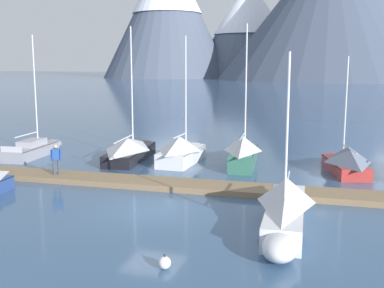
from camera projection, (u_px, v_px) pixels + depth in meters
ground_plane at (153, 210)px, 20.92m from camera, size 700.00×700.00×0.00m
mountain_west_summit at (167, 8)px, 224.47m from camera, size 61.30×61.30×61.66m
mountain_central_massif at (249, 24)px, 230.57m from camera, size 56.81×56.81×48.14m
mountain_shoulder_ridge at (330, 5)px, 192.62m from camera, size 90.64×90.64×58.08m
dock at (181, 185)px, 24.67m from camera, size 28.01×2.72×0.30m
sailboat_nearest_berth at (36, 148)px, 33.48m from camera, size 2.08×6.50×8.35m
sailboat_mid_dock_port at (131, 149)px, 32.04m from camera, size 2.68×7.76×8.82m
sailboat_mid_dock_starboard at (183, 150)px, 31.02m from camera, size 2.22×6.00×8.17m
sailboat_far_berth at (244, 151)px, 30.05m from camera, size 2.03×6.37×8.84m
sailboat_outer_slip at (285, 206)px, 18.58m from camera, size 1.89×7.51×6.81m
sailboat_end_of_dock at (345, 160)px, 28.15m from camera, size 3.08×6.09×6.83m
person_on_dock at (56, 157)px, 26.27m from camera, size 0.55×0.36×1.69m
mooring_buoy_channel_marker at (165, 263)px, 14.91m from camera, size 0.41×0.41×0.49m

